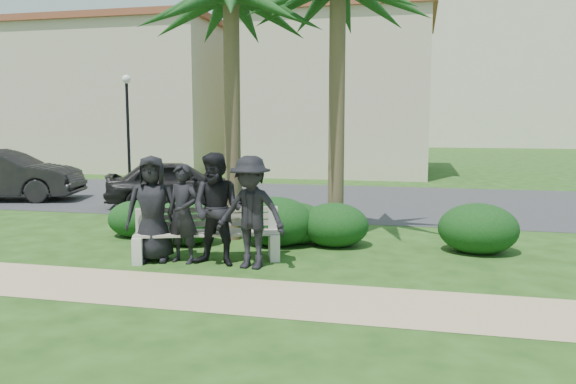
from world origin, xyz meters
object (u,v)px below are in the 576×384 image
park_bench (208,237)px  man_a (152,209)px  man_d (251,212)px  man_c (217,209)px  car_a (176,183)px  car_b (1,175)px  man_b (183,214)px  street_lamp (127,108)px

park_bench → man_a: (-0.88, -0.31, 0.52)m
park_bench → man_d: man_d is taller
man_c → man_d: (0.60, -0.05, -0.02)m
car_a → car_b: (-5.74, -0.06, 0.11)m
man_a → man_b: (0.55, 0.03, -0.07)m
man_c → car_b: 10.94m
park_bench → street_lamp: bearing=105.2°
man_c → car_a: (-3.45, 6.00, -0.28)m
man_d → car_b: size_ratio=0.39×
man_a → man_c: 1.18m
man_b → man_d: bearing=8.8°
man_a → park_bench: bearing=0.8°
man_c → man_b: bearing=-179.0°
man_c → car_b: man_c is taller
park_bench → man_d: size_ratio=1.44×
man_c → man_d: 0.60m
man_d → car_a: (-4.04, 6.05, -0.26)m
street_lamp → car_b: street_lamp is taller
street_lamp → man_a: 14.40m
park_bench → car_a: 6.51m
street_lamp → car_a: street_lamp is taller
man_a → man_b: man_a is taller
car_a → man_b: bearing=-177.5°
man_a → car_b: man_a is taller
street_lamp → man_c: size_ratio=2.27×
park_bench → car_a: (-3.16, 5.69, 0.27)m
man_b → man_c: bearing=9.3°
park_bench → man_c: 0.70m
car_b → car_a: bearing=-104.6°
man_b → man_c: (0.63, -0.04, 0.10)m
park_bench → man_c: man_c is taller
man_c → car_a: 6.93m
street_lamp → car_a: bearing=-51.9°
street_lamp → man_d: (8.99, -12.36, -2.02)m
man_b → car_b: bearing=158.6°
man_b → car_a: man_b is taller
man_b → man_d: 1.23m
park_bench → man_a: bearing=-179.6°
man_a → car_b: 9.97m
man_d → car_b: man_d is taller
park_bench → man_d: bearing=-41.2°
man_a → man_d: (1.77, -0.06, 0.01)m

